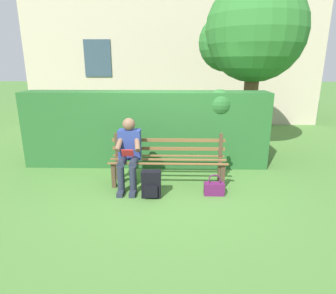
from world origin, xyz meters
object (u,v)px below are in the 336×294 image
person_seated (129,151)px  handbag (214,188)px  tree (250,34)px  park_bench (168,159)px  backpack (151,184)px

person_seated → handbag: 1.57m
tree → park_bench: bearing=49.4°
backpack → person_seated: bearing=-46.3°
handbag → park_bench: bearing=-33.1°
park_bench → handbag: bearing=146.9°
person_seated → handbag: person_seated is taller
person_seated → tree: size_ratio=0.31×
park_bench → backpack: park_bench is taller
park_bench → handbag: park_bench is taller
park_bench → tree: (-1.79, -2.09, 2.27)m
tree → backpack: tree is taller
handbag → person_seated: bearing=-12.8°
park_bench → tree: bearing=-130.6°
person_seated → tree: (-2.47, -2.27, 2.07)m
park_bench → tree: 3.57m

